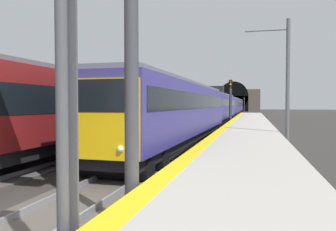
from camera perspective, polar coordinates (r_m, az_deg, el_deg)
name	(u,v)px	position (r m, az deg, el deg)	size (l,w,h in m)	color
ground_plane	(46,223)	(7.92, -20.14, -16.93)	(320.00, 320.00, 0.00)	#302D2B
platform_right	(234,216)	(6.51, 11.28, -16.50)	(112.00, 3.58, 0.98)	#ADA89E
platform_right_edge_strip	(154,184)	(6.63, -2.40, -11.69)	(112.00, 0.50, 0.01)	yellow
track_main_line	(46,221)	(7.91, -20.14, -16.64)	(160.00, 2.75, 0.21)	#4C4742
train_main_approaching	(224,107)	(51.39, 9.52, 1.53)	(83.99, 3.29, 4.71)	navy
train_adjacent_platform	(168,106)	(34.98, 0.00, 1.63)	(63.10, 2.92, 5.00)	maroon
railway_signal_near	(62,36)	(4.55, -17.71, 12.80)	(0.39, 0.38, 5.68)	#4C4C54
railway_signal_mid	(231,100)	(37.06, 10.64, 2.69)	(0.39, 0.38, 5.20)	#38383D
railway_signal_far	(244,103)	(98.04, 12.90, 2.08)	(0.39, 0.38, 4.62)	#38383D
tunnel_portal	(234,100)	(118.02, 11.15, 2.56)	(2.49, 17.85, 10.34)	#51473D
catenary_mast_near	(287,82)	(19.80, 19.65, 5.39)	(0.22, 2.47, 7.29)	#595B60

